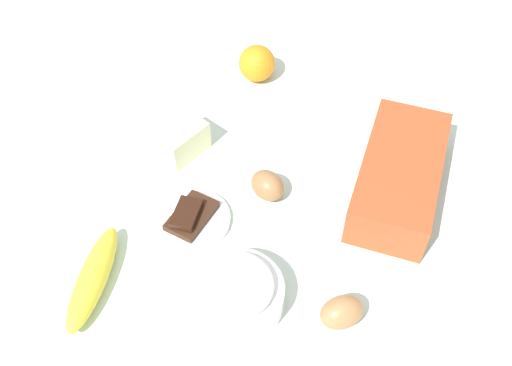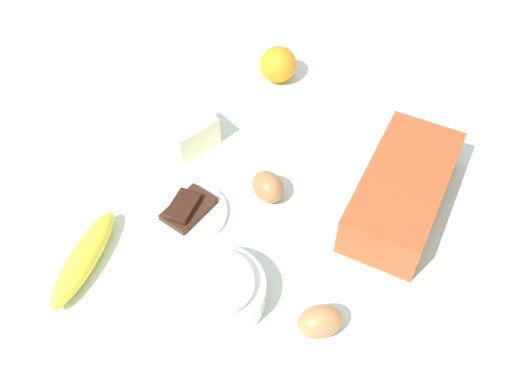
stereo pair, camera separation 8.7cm
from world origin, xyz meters
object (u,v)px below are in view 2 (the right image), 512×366
banana (84,258)px  egg_beside_bowl (268,187)px  loaf_pan (402,190)px  butter_block (191,133)px  flour_bowl (218,288)px  orange_fruit (278,64)px  chocolate_plate (189,211)px  egg_near_butter (320,321)px

banana → egg_beside_bowl: size_ratio=2.92×
loaf_pan → butter_block: loaf_pan is taller
egg_beside_bowl → flour_bowl: bearing=19.1°
orange_fruit → egg_beside_bowl: (0.26, 0.18, -0.01)m
orange_fruit → butter_block: (0.25, -0.01, -0.01)m
flour_bowl → orange_fruit: size_ratio=1.88×
egg_beside_bowl → chocolate_plate: (0.12, -0.08, -0.02)m
chocolate_plate → egg_beside_bowl: bearing=146.6°
banana → orange_fruit: 0.56m
banana → egg_near_butter: 0.38m
orange_fruit → butter_block: 0.25m
butter_block → egg_near_butter: size_ratio=1.33×
chocolate_plate → banana: bearing=-17.5°
butter_block → egg_beside_bowl: (0.01, 0.19, -0.00)m
flour_bowl → egg_near_butter: (-0.06, 0.15, -0.01)m
loaf_pan → egg_near_butter: bearing=-6.8°
butter_block → loaf_pan: bearing=108.1°
loaf_pan → egg_near_butter: size_ratio=4.45×
flour_bowl → banana: (0.09, -0.21, -0.01)m
flour_bowl → orange_fruit: (-0.47, -0.26, 0.00)m
banana → chocolate_plate: (-0.18, 0.06, -0.01)m
egg_near_butter → chocolate_plate: egg_near_butter is taller
egg_beside_bowl → loaf_pan: bearing=124.5°
loaf_pan → orange_fruit: 0.39m
flour_bowl → egg_near_butter: flour_bowl is taller
orange_fruit → egg_beside_bowl: size_ratio=1.17×
banana → egg_beside_bowl: egg_beside_bowl is taller
butter_block → egg_near_butter: bearing=69.2°
chocolate_plate → butter_block: bearing=-138.0°
loaf_pan → chocolate_plate: 0.36m
banana → flour_bowl: bearing=113.8°
loaf_pan → butter_block: bearing=-85.0°
flour_bowl → egg_near_butter: size_ratio=2.10×
flour_bowl → egg_beside_bowl: (-0.21, -0.07, -0.01)m
orange_fruit → banana: bearing=5.1°
flour_bowl → orange_fruit: orange_fruit is taller
flour_bowl → egg_near_butter: 0.16m
flour_bowl → chocolate_plate: (-0.09, -0.15, -0.02)m
flour_bowl → egg_beside_bowl: 0.22m
egg_near_butter → chocolate_plate: (-0.03, -0.30, -0.01)m
egg_near_butter → loaf_pan: bearing=-173.7°
loaf_pan → flour_bowl: loaf_pan is taller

